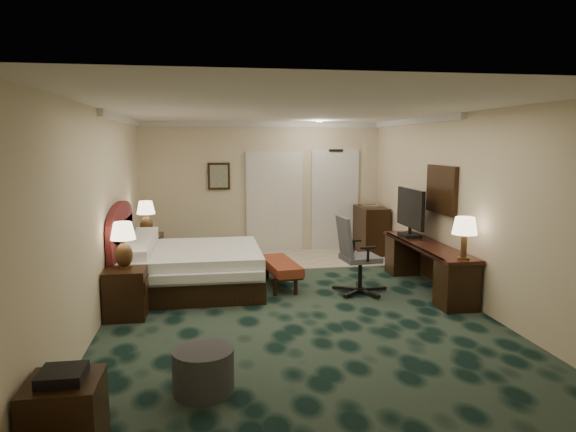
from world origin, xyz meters
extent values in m
cube|color=black|center=(0.00, 0.00, 0.00)|extent=(5.00, 7.50, 0.00)
cube|color=silver|center=(0.00, 0.00, 2.70)|extent=(5.00, 7.50, 0.00)
cube|color=beige|center=(0.00, 3.75, 1.35)|extent=(5.00, 0.00, 2.70)
cube|color=beige|center=(0.00, -3.75, 1.35)|extent=(5.00, 0.00, 2.70)
cube|color=beige|center=(-2.50, 0.00, 1.35)|extent=(0.00, 7.50, 2.70)
cube|color=beige|center=(2.50, 0.00, 1.35)|extent=(0.00, 7.50, 2.70)
cube|color=#CFB194|center=(0.90, 2.90, 0.01)|extent=(3.20, 1.70, 0.01)
cube|color=silver|center=(1.55, 3.72, 1.05)|extent=(1.02, 0.06, 2.18)
cube|color=beige|center=(0.25, 3.71, 1.05)|extent=(1.20, 0.06, 2.10)
cube|color=slate|center=(-0.90, 3.71, 1.60)|extent=(0.45, 0.06, 0.55)
cube|color=white|center=(2.46, 0.60, 1.55)|extent=(0.05, 0.95, 0.75)
cube|color=white|center=(-1.38, 1.03, 0.32)|extent=(2.05, 1.90, 0.65)
cube|color=black|center=(-2.22, -0.11, 0.32)|extent=(0.52, 0.59, 0.65)
cube|color=black|center=(-2.21, 2.31, 0.33)|extent=(0.53, 0.61, 0.66)
cube|color=maroon|center=(-0.01, 1.01, 0.20)|extent=(0.57, 1.24, 0.41)
cylinder|color=#2E2F34|center=(-1.22, -2.37, 0.20)|extent=(0.73, 0.73, 0.40)
cube|color=black|center=(-2.21, -3.17, 0.28)|extent=(0.52, 0.52, 0.56)
cube|color=black|center=(2.21, 0.50, 0.36)|extent=(0.53, 2.48, 0.72)
cube|color=black|center=(2.19, 1.15, 1.12)|extent=(0.09, 1.03, 0.81)
cube|color=black|center=(2.19, 3.20, 0.48)|extent=(0.51, 0.92, 0.97)
camera|label=1|loc=(-1.15, -6.88, 2.25)|focal=32.00mm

